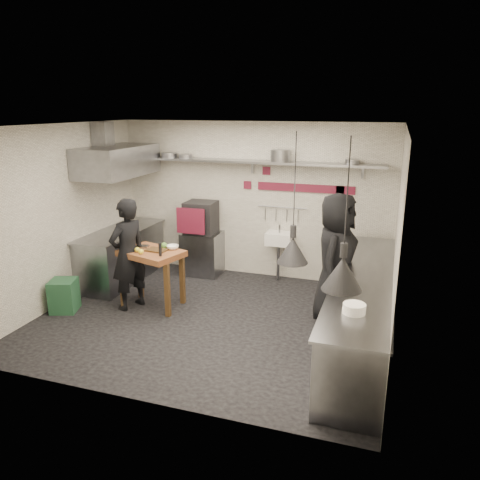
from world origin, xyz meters
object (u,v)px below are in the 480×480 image
(combi_oven, at_px, (201,217))
(green_bin, at_px, (64,296))
(prep_table, at_px, (153,279))
(chef_left, at_px, (128,254))
(oven_stand, at_px, (203,253))
(chef_right, at_px, (336,259))

(combi_oven, distance_m, green_bin, 2.73)
(prep_table, height_order, chef_left, chef_left)
(oven_stand, relative_size, green_bin, 1.60)
(prep_table, xyz_separation_m, chef_left, (-0.32, -0.14, 0.41))
(combi_oven, bearing_deg, green_bin, -122.69)
(prep_table, height_order, chef_right, chef_right)
(green_bin, bearing_deg, chef_right, 13.68)
(chef_left, bearing_deg, green_bin, -42.60)
(chef_left, xyz_separation_m, chef_right, (3.07, 0.52, 0.08))
(green_bin, height_order, chef_left, chef_left)
(green_bin, relative_size, chef_left, 0.29)
(prep_table, relative_size, chef_right, 0.48)
(combi_oven, bearing_deg, chef_left, -105.72)
(oven_stand, height_order, chef_left, chef_left)
(prep_table, bearing_deg, oven_stand, 101.41)
(combi_oven, xyz_separation_m, prep_table, (-0.14, -1.63, -0.63))
(oven_stand, bearing_deg, prep_table, -96.14)
(combi_oven, xyz_separation_m, chef_right, (2.61, -1.25, -0.14))
(oven_stand, height_order, combi_oven, combi_oven)
(chef_right, bearing_deg, prep_table, 105.14)
(prep_table, bearing_deg, combi_oven, 101.60)
(oven_stand, distance_m, chef_left, 1.92)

